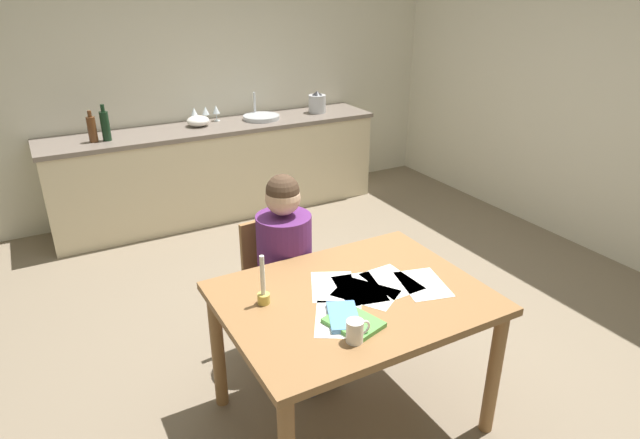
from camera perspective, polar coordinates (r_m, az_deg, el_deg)
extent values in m
cube|color=#7A6B56|center=(3.82, 1.30, -11.03)|extent=(5.20, 5.20, 0.04)
cube|color=beige|center=(5.60, -12.47, 14.46)|extent=(5.20, 0.12, 2.60)
cube|color=beige|center=(5.06, 28.42, 11.22)|extent=(0.12, 5.20, 2.60)
cube|color=beige|center=(5.47, -10.54, 4.98)|extent=(3.16, 0.60, 0.86)
cube|color=#72665B|center=(5.35, -10.90, 9.54)|extent=(3.20, 0.64, 0.04)
cube|color=olive|center=(2.68, 3.52, -8.26)|extent=(1.27, 0.98, 0.04)
cylinder|color=olive|center=(2.96, 17.83, -15.17)|extent=(0.07, 0.07, 0.72)
cylinder|color=olive|center=(3.02, -10.71, -13.28)|extent=(0.07, 0.07, 0.72)
cylinder|color=olive|center=(3.46, 7.70, -7.79)|extent=(0.07, 0.07, 0.72)
cube|color=olive|center=(3.31, -3.79, -7.46)|extent=(0.44, 0.44, 0.04)
cube|color=olive|center=(3.35, -5.51, -3.01)|extent=(0.36, 0.06, 0.40)
cylinder|color=olive|center=(3.25, -4.73, -13.09)|extent=(0.04, 0.04, 0.44)
cylinder|color=olive|center=(3.39, 0.34, -11.18)|extent=(0.04, 0.04, 0.44)
cylinder|color=olive|center=(3.49, -7.57, -10.25)|extent=(0.04, 0.04, 0.44)
cylinder|color=olive|center=(3.63, -2.76, -8.62)|extent=(0.04, 0.04, 0.44)
cylinder|color=#592666|center=(3.17, -3.75, -3.75)|extent=(0.35, 0.35, 0.50)
sphere|color=#D8AD8C|center=(3.02, -3.94, 2.31)|extent=(0.20, 0.20, 0.20)
sphere|color=#473323|center=(3.01, -3.96, 3.02)|extent=(0.19, 0.19, 0.19)
cylinder|color=#383847|center=(3.12, -3.09, -9.55)|extent=(0.17, 0.39, 0.13)
cylinder|color=#383847|center=(3.12, -1.11, -14.60)|extent=(0.10, 0.10, 0.45)
cylinder|color=#383847|center=(3.19, -0.61, -8.67)|extent=(0.17, 0.39, 0.13)
cylinder|color=#383847|center=(3.19, 1.36, -13.59)|extent=(0.10, 0.10, 0.45)
cylinder|color=white|center=(2.33, 3.68, -11.65)|extent=(0.08, 0.08, 0.10)
torus|color=white|center=(2.35, 4.58, -11.25)|extent=(0.07, 0.01, 0.07)
cylinder|color=gold|center=(2.60, -5.95, -8.28)|extent=(0.06, 0.06, 0.05)
cylinder|color=white|center=(2.54, -6.07, -5.86)|extent=(0.02, 0.02, 0.20)
cube|color=#5489BC|center=(2.49, 2.47, -10.19)|extent=(0.21, 0.26, 0.03)
cube|color=#569E47|center=(2.45, 3.55, -10.79)|extent=(0.24, 0.27, 0.02)
cube|color=white|center=(2.72, 4.17, -7.25)|extent=(0.27, 0.34, 0.00)
cube|color=white|center=(2.69, 4.85, -7.72)|extent=(0.34, 0.36, 0.00)
cube|color=white|center=(2.80, 7.53, -6.46)|extent=(0.22, 0.30, 0.00)
cube|color=white|center=(2.80, 10.79, -6.69)|extent=(0.28, 0.34, 0.00)
cube|color=white|center=(2.73, 1.35, -7.07)|extent=(0.32, 0.36, 0.00)
cube|color=white|center=(2.49, 1.98, -10.41)|extent=(0.33, 0.36, 0.00)
cylinder|color=#B2B7BC|center=(5.50, -6.19, 10.65)|extent=(0.36, 0.36, 0.04)
cylinder|color=silver|center=(5.62, -6.90, 11.95)|extent=(0.02, 0.02, 0.24)
cylinder|color=#593319|center=(5.04, -22.86, 8.73)|extent=(0.07, 0.07, 0.21)
cylinder|color=#593319|center=(5.01, -23.10, 10.20)|extent=(0.03, 0.03, 0.05)
cylinder|color=black|center=(5.04, -21.66, 9.11)|extent=(0.07, 0.07, 0.25)
cylinder|color=black|center=(5.00, -21.93, 10.83)|extent=(0.03, 0.03, 0.06)
ellipsoid|color=white|center=(5.32, -12.72, 10.08)|extent=(0.22, 0.22, 0.10)
cylinder|color=#B7BABF|center=(5.75, -0.31, 12.09)|extent=(0.18, 0.18, 0.18)
cone|color=#262628|center=(5.73, -0.31, 13.16)|extent=(0.11, 0.11, 0.04)
cylinder|color=silver|center=(5.50, -10.80, 10.18)|extent=(0.06, 0.06, 0.00)
cylinder|color=silver|center=(5.49, -10.83, 10.56)|extent=(0.01, 0.01, 0.07)
cone|color=silver|center=(5.48, -10.89, 11.32)|extent=(0.07, 0.07, 0.08)
cylinder|color=silver|center=(5.47, -11.87, 10.02)|extent=(0.06, 0.06, 0.00)
cylinder|color=silver|center=(5.46, -11.90, 10.40)|extent=(0.01, 0.01, 0.07)
cone|color=silver|center=(5.44, -11.97, 11.16)|extent=(0.07, 0.07, 0.08)
cylinder|color=silver|center=(5.44, -13.00, 9.84)|extent=(0.06, 0.06, 0.00)
cylinder|color=silver|center=(5.43, -13.04, 10.22)|extent=(0.01, 0.01, 0.07)
cone|color=silver|center=(5.41, -13.11, 10.99)|extent=(0.07, 0.07, 0.08)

